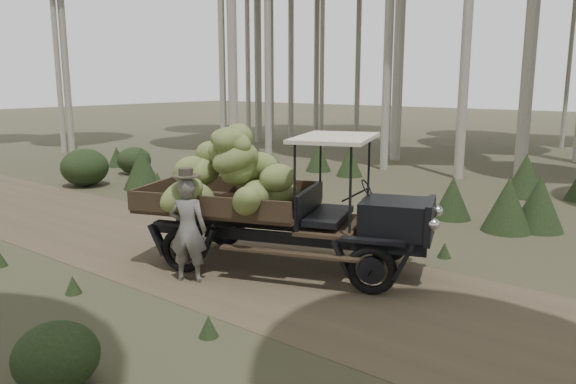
# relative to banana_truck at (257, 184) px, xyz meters

# --- Properties ---
(ground) EXTENTS (120.00, 120.00, 0.00)m
(ground) POSITION_rel_banana_truck_xyz_m (-1.39, -0.21, -1.53)
(ground) COLOR #473D2B
(ground) RESTS_ON ground
(dirt_track) EXTENTS (70.00, 4.00, 0.01)m
(dirt_track) POSITION_rel_banana_truck_xyz_m (-1.39, -0.21, -1.52)
(dirt_track) COLOR brown
(dirt_track) RESTS_ON ground
(banana_truck) EXTENTS (5.55, 3.64, 2.64)m
(banana_truck) POSITION_rel_banana_truck_xyz_m (0.00, 0.00, 0.00)
(banana_truck) COLOR black
(banana_truck) RESTS_ON ground
(farmer) EXTENTS (0.78, 0.69, 1.95)m
(farmer) POSITION_rel_banana_truck_xyz_m (-0.35, -1.37, -0.60)
(farmer) COLOR #62605A
(farmer) RESTS_ON ground
(undergrowth) EXTENTS (24.97, 22.00, 1.33)m
(undergrowth) POSITION_rel_banana_truck_xyz_m (-1.19, -0.35, -1.00)
(undergrowth) COLOR #233319
(undergrowth) RESTS_ON ground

